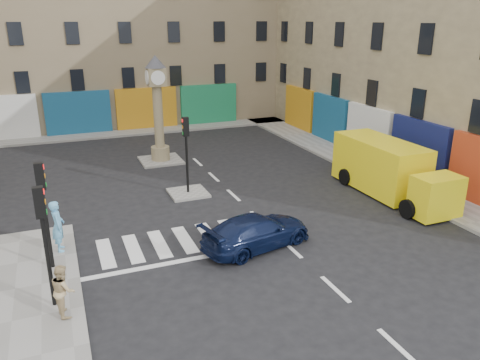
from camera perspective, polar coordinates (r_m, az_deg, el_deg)
ground at (r=17.03m, az=7.84°, el=-9.72°), size 120.00×120.00×0.00m
sidewalk_right at (r=29.23m, az=13.15°, el=2.53°), size 2.60×30.00×0.15m
sidewalk_far at (r=36.16m, az=-15.61°, el=5.47°), size 32.00×2.40×0.15m
island_near at (r=23.07m, az=-6.34°, el=-1.57°), size 1.80×1.80×0.12m
island_far at (r=28.61m, az=-9.62°, el=2.38°), size 2.40×2.40×0.12m
building_right at (r=32.16m, az=23.99°, el=17.27°), size 10.00×30.00×16.00m
building_far at (r=41.02m, az=-17.75°, el=18.72°), size 32.00×10.00×17.00m
traffic_light_left_near at (r=14.20m, az=-22.85°, el=-5.45°), size 0.28×0.22×3.70m
traffic_light_left_far at (r=16.44m, az=-22.87°, el=-2.16°), size 0.28×0.22×3.70m
traffic_light_island at (r=22.31m, az=-6.57°, el=4.52°), size 0.28×0.22×3.70m
clock_pillar at (r=27.82m, az=-10.02°, el=9.27°), size 1.20×1.20×6.10m
navy_sedan at (r=17.57m, az=2.05°, el=-6.27°), size 4.66×2.77×1.27m
yellow_van at (r=23.61m, az=17.68°, el=1.18°), size 2.41×7.00×2.54m
pedestrian_blue at (r=18.10m, az=-21.32°, el=-5.23°), size 0.46×0.70×1.91m
pedestrian_tan at (r=14.41m, az=-20.75°, el=-12.42°), size 0.71×0.84×1.55m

